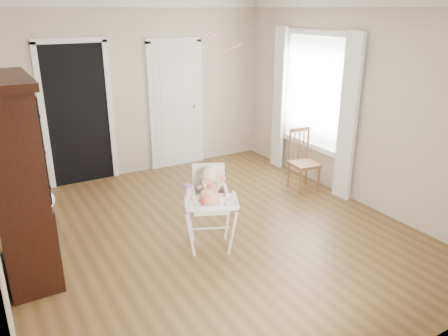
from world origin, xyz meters
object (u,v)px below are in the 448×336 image
sippy_cup (188,191)px  cake (209,197)px  china_cabinet (17,181)px  dining_chair (303,162)px  high_chair (210,199)px

sippy_cup → cake: bearing=-51.4°
china_cabinet → dining_chair: (3.84, 0.30, -0.58)m
high_chair → china_cabinet: 1.94m
cake → china_cabinet: (-1.71, 0.71, 0.28)m
sippy_cup → china_cabinet: size_ratio=0.09×
high_chair → dining_chair: 2.19m
high_chair → china_cabinet: (-1.82, 0.52, 0.40)m
cake → dining_chair: 2.38m
sippy_cup → china_cabinet: 1.67m
sippy_cup → china_cabinet: china_cabinet is taller
sippy_cup → dining_chair: 2.44m
dining_chair → high_chair: bearing=-151.5°
china_cabinet → sippy_cup: bearing=-18.5°
sippy_cup → dining_chair: dining_chair is taller
dining_chair → cake: bearing=-148.3°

